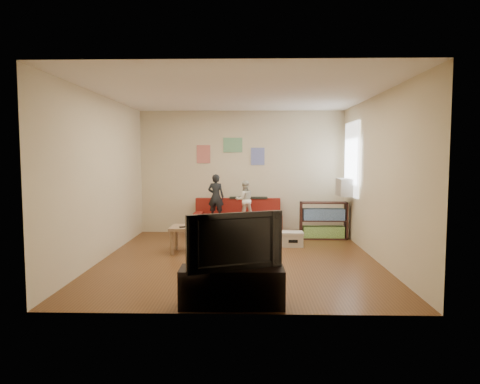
{
  "coord_description": "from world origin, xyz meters",
  "views": [
    {
      "loc": [
        0.19,
        -6.98,
        1.7
      ],
      "look_at": [
        0.0,
        0.8,
        1.05
      ],
      "focal_mm": 32.0,
      "sensor_mm": 36.0,
      "label": 1
    }
  ],
  "objects_px": {
    "bookshelf": "(323,222)",
    "television": "(232,240)",
    "child_a": "(216,197)",
    "tv_stand": "(232,287)",
    "file_box": "(292,239)",
    "coffee_table": "(200,230)",
    "child_b": "(245,200)",
    "sofa": "(238,223)"
  },
  "relations": [
    {
      "from": "coffee_table",
      "to": "bookshelf",
      "type": "xyz_separation_m",
      "value": [
        2.4,
        1.31,
        -0.06
      ]
    },
    {
      "from": "sofa",
      "to": "television",
      "type": "bearing_deg",
      "value": -89.16
    },
    {
      "from": "child_a",
      "to": "bookshelf",
      "type": "height_order",
      "value": "child_a"
    },
    {
      "from": "coffee_table",
      "to": "television",
      "type": "xyz_separation_m",
      "value": [
        0.69,
        -2.74,
        0.37
      ]
    },
    {
      "from": "child_a",
      "to": "file_box",
      "type": "relative_size",
      "value": 2.34
    },
    {
      "from": "sofa",
      "to": "child_b",
      "type": "bearing_deg",
      "value": -47.78
    },
    {
      "from": "sofa",
      "to": "bookshelf",
      "type": "bearing_deg",
      "value": -8.58
    },
    {
      "from": "coffee_table",
      "to": "file_box",
      "type": "height_order",
      "value": "coffee_table"
    },
    {
      "from": "child_b",
      "to": "television",
      "type": "distance_m",
      "value": 4.15
    },
    {
      "from": "child_a",
      "to": "child_b",
      "type": "bearing_deg",
      "value": -167.71
    },
    {
      "from": "coffee_table",
      "to": "tv_stand",
      "type": "distance_m",
      "value": 2.83
    },
    {
      "from": "child_a",
      "to": "tv_stand",
      "type": "height_order",
      "value": "child_a"
    },
    {
      "from": "bookshelf",
      "to": "file_box",
      "type": "bearing_deg",
      "value": -132.53
    },
    {
      "from": "coffee_table",
      "to": "tv_stand",
      "type": "bearing_deg",
      "value": -75.92
    },
    {
      "from": "sofa",
      "to": "bookshelf",
      "type": "xyz_separation_m",
      "value": [
        1.78,
        -0.27,
        0.07
      ]
    },
    {
      "from": "child_a",
      "to": "file_box",
      "type": "xyz_separation_m",
      "value": [
        1.52,
        -0.88,
        -0.72
      ]
    },
    {
      "from": "child_b",
      "to": "tv_stand",
      "type": "relative_size",
      "value": 0.69
    },
    {
      "from": "sofa",
      "to": "child_a",
      "type": "xyz_separation_m",
      "value": [
        -0.45,
        -0.16,
        0.59
      ]
    },
    {
      "from": "child_a",
      "to": "coffee_table",
      "type": "bearing_deg",
      "value": 95.4
    },
    {
      "from": "coffee_table",
      "to": "television",
      "type": "bearing_deg",
      "value": -75.92
    },
    {
      "from": "child_a",
      "to": "tv_stand",
      "type": "distance_m",
      "value": 4.23
    },
    {
      "from": "file_box",
      "to": "coffee_table",
      "type": "bearing_deg",
      "value": -162.53
    },
    {
      "from": "sofa",
      "to": "child_b",
      "type": "distance_m",
      "value": 0.57
    },
    {
      "from": "bookshelf",
      "to": "television",
      "type": "height_order",
      "value": "television"
    },
    {
      "from": "child_a",
      "to": "child_b",
      "type": "relative_size",
      "value": 1.16
    },
    {
      "from": "file_box",
      "to": "tv_stand",
      "type": "distance_m",
      "value": 3.42
    },
    {
      "from": "child_a",
      "to": "file_box",
      "type": "bearing_deg",
      "value": 162.15
    },
    {
      "from": "bookshelf",
      "to": "television",
      "type": "relative_size",
      "value": 0.86
    },
    {
      "from": "child_b",
      "to": "coffee_table",
      "type": "height_order",
      "value": "child_b"
    },
    {
      "from": "coffee_table",
      "to": "file_box",
      "type": "bearing_deg",
      "value": 17.47
    },
    {
      "from": "bookshelf",
      "to": "tv_stand",
      "type": "xyz_separation_m",
      "value": [
        -1.72,
        -4.04,
        -0.12
      ]
    },
    {
      "from": "child_b",
      "to": "file_box",
      "type": "relative_size",
      "value": 2.02
    },
    {
      "from": "child_b",
      "to": "file_box",
      "type": "height_order",
      "value": "child_b"
    },
    {
      "from": "file_box",
      "to": "tv_stand",
      "type": "relative_size",
      "value": 0.34
    },
    {
      "from": "coffee_table",
      "to": "file_box",
      "type": "distance_m",
      "value": 1.79
    },
    {
      "from": "coffee_table",
      "to": "tv_stand",
      "type": "xyz_separation_m",
      "value": [
        0.69,
        -2.74,
        -0.18
      ]
    },
    {
      "from": "coffee_table",
      "to": "tv_stand",
      "type": "relative_size",
      "value": 0.87
    },
    {
      "from": "tv_stand",
      "to": "child_b",
      "type": "bearing_deg",
      "value": 87.79
    },
    {
      "from": "tv_stand",
      "to": "television",
      "type": "bearing_deg",
      "value": 0.0
    },
    {
      "from": "file_box",
      "to": "television",
      "type": "xyz_separation_m",
      "value": [
        -1.0,
        -3.27,
        0.62
      ]
    },
    {
      "from": "sofa",
      "to": "bookshelf",
      "type": "relative_size",
      "value": 1.93
    },
    {
      "from": "child_b",
      "to": "television",
      "type": "xyz_separation_m",
      "value": [
        -0.08,
        -4.15,
        -0.03
      ]
    }
  ]
}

